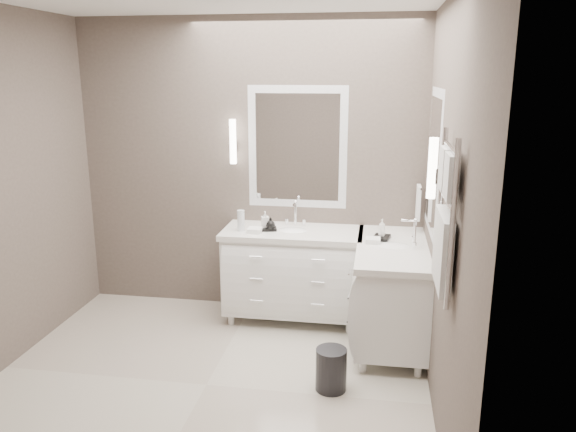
% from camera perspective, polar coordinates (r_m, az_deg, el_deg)
% --- Properties ---
extents(floor, '(3.20, 3.00, 0.01)m').
position_cam_1_polar(floor, '(4.31, -8.28, -16.66)').
color(floor, beige).
rests_on(floor, ground).
extents(wall_back, '(3.20, 0.01, 2.70)m').
position_cam_1_polar(wall_back, '(5.22, -3.95, 4.90)').
color(wall_back, '#564B44').
rests_on(wall_back, floor).
extents(wall_front, '(3.20, 0.01, 2.70)m').
position_cam_1_polar(wall_front, '(2.47, -19.80, -6.83)').
color(wall_front, '#564B44').
rests_on(wall_front, floor).
extents(wall_right, '(0.01, 3.00, 2.70)m').
position_cam_1_polar(wall_right, '(3.64, 15.76, 0.20)').
color(wall_right, '#564B44').
rests_on(wall_right, floor).
extents(vanity_back, '(1.24, 0.59, 0.97)m').
position_cam_1_polar(vanity_back, '(5.09, 0.48, -5.39)').
color(vanity_back, white).
rests_on(vanity_back, floor).
extents(vanity_right, '(0.59, 1.24, 0.97)m').
position_cam_1_polar(vanity_right, '(4.74, 10.48, -7.18)').
color(vanity_right, white).
rests_on(vanity_right, floor).
extents(mirror_back, '(0.90, 0.02, 1.10)m').
position_cam_1_polar(mirror_back, '(5.09, 0.95, 6.96)').
color(mirror_back, white).
rests_on(mirror_back, wall_back).
extents(mirror_right, '(0.02, 0.90, 1.10)m').
position_cam_1_polar(mirror_right, '(4.38, 14.58, 5.29)').
color(mirror_right, white).
rests_on(mirror_right, wall_right).
extents(sconce_back, '(0.06, 0.06, 0.40)m').
position_cam_1_polar(sconce_back, '(5.14, -5.62, 7.45)').
color(sconce_back, white).
rests_on(sconce_back, wall_back).
extents(sconce_right, '(0.06, 0.06, 0.40)m').
position_cam_1_polar(sconce_right, '(3.80, 14.45, 4.60)').
color(sconce_right, white).
rests_on(sconce_right, wall_right).
extents(towel_bar_corner, '(0.03, 0.22, 0.30)m').
position_cam_1_polar(towel_bar_corner, '(5.01, 13.11, 1.41)').
color(towel_bar_corner, white).
rests_on(towel_bar_corner, wall_right).
extents(towel_ladder, '(0.06, 0.58, 0.90)m').
position_cam_1_polar(towel_ladder, '(3.24, 15.62, -0.75)').
color(towel_ladder, white).
rests_on(towel_ladder, wall_right).
extents(waste_bin, '(0.28, 0.28, 0.31)m').
position_cam_1_polar(waste_bin, '(4.15, 4.40, -15.28)').
color(waste_bin, black).
rests_on(waste_bin, floor).
extents(amenity_tray_back, '(0.17, 0.15, 0.02)m').
position_cam_1_polar(amenity_tray_back, '(4.98, -2.05, -1.31)').
color(amenity_tray_back, black).
rests_on(amenity_tray_back, vanity_back).
extents(amenity_tray_right, '(0.16, 0.19, 0.03)m').
position_cam_1_polar(amenity_tray_right, '(4.78, 9.48, -2.17)').
color(amenity_tray_right, black).
rests_on(amenity_tray_right, vanity_right).
extents(water_bottle, '(0.08, 0.08, 0.18)m').
position_cam_1_polar(water_bottle, '(4.96, -4.81, -0.46)').
color(water_bottle, silver).
rests_on(water_bottle, vanity_back).
extents(soap_bottle_a, '(0.08, 0.08, 0.14)m').
position_cam_1_polar(soap_bottle_a, '(4.98, -2.35, -0.33)').
color(soap_bottle_a, white).
rests_on(soap_bottle_a, amenity_tray_back).
extents(soap_bottle_b, '(0.09, 0.09, 0.10)m').
position_cam_1_polar(soap_bottle_b, '(4.93, -1.78, -0.73)').
color(soap_bottle_b, black).
rests_on(soap_bottle_b, amenity_tray_back).
extents(soap_bottle_c, '(0.07, 0.07, 0.15)m').
position_cam_1_polar(soap_bottle_c, '(4.76, 9.52, -1.17)').
color(soap_bottle_c, white).
rests_on(soap_bottle_c, amenity_tray_right).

